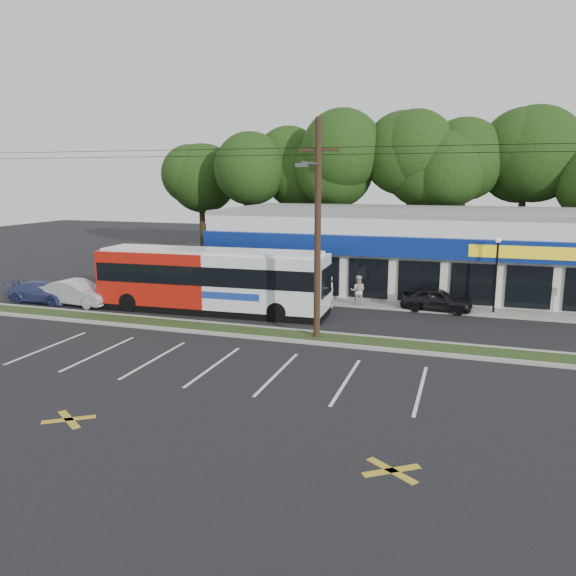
% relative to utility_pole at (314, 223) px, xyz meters
% --- Properties ---
extents(ground, '(120.00, 120.00, 0.00)m').
position_rel_utility_pole_xyz_m(ground, '(-2.83, -0.93, -5.41)').
color(ground, black).
rests_on(ground, ground).
extents(grass_strip, '(40.00, 1.60, 0.12)m').
position_rel_utility_pole_xyz_m(grass_strip, '(-2.83, 0.07, -5.35)').
color(grass_strip, '#243314').
rests_on(grass_strip, ground).
extents(curb_south, '(40.00, 0.25, 0.14)m').
position_rel_utility_pole_xyz_m(curb_south, '(-2.83, -0.78, -5.34)').
color(curb_south, '#9E9E93').
rests_on(curb_south, ground).
extents(curb_north, '(40.00, 0.25, 0.14)m').
position_rel_utility_pole_xyz_m(curb_north, '(-2.83, 0.92, -5.34)').
color(curb_north, '#9E9E93').
rests_on(curb_north, ground).
extents(sidewalk, '(32.00, 2.20, 0.10)m').
position_rel_utility_pole_xyz_m(sidewalk, '(2.17, 8.07, -5.36)').
color(sidewalk, '#9E9E93').
rests_on(sidewalk, ground).
extents(strip_mall, '(25.00, 12.55, 5.30)m').
position_rel_utility_pole_xyz_m(strip_mall, '(2.67, 14.99, -2.76)').
color(strip_mall, silver).
rests_on(strip_mall, ground).
extents(utility_pole, '(50.00, 2.77, 10.00)m').
position_rel_utility_pole_xyz_m(utility_pole, '(0.00, 0.00, 0.00)').
color(utility_pole, black).
rests_on(utility_pole, ground).
extents(lamp_post, '(0.30, 0.30, 4.25)m').
position_rel_utility_pole_xyz_m(lamp_post, '(8.17, 7.87, -2.74)').
color(lamp_post, black).
rests_on(lamp_post, ground).
extents(tree_line, '(46.76, 6.76, 11.83)m').
position_rel_utility_pole_xyz_m(tree_line, '(1.17, 25.07, 3.00)').
color(tree_line, black).
rests_on(tree_line, ground).
extents(metrobus, '(13.18, 3.30, 3.51)m').
position_rel_utility_pole_xyz_m(metrobus, '(-6.86, 3.57, -3.55)').
color(metrobus, '#B4180D').
rests_on(metrobus, ground).
extents(car_dark, '(4.00, 1.83, 1.33)m').
position_rel_utility_pole_xyz_m(car_dark, '(5.12, 7.57, -4.75)').
color(car_dark, black).
rests_on(car_dark, ground).
extents(car_silver, '(4.63, 1.92, 1.49)m').
position_rel_utility_pole_xyz_m(car_silver, '(-15.14, 2.57, -4.67)').
color(car_silver, '#B7BCC0').
rests_on(car_silver, ground).
extents(car_blue, '(4.28, 1.76, 1.24)m').
position_rel_utility_pole_xyz_m(car_blue, '(-17.68, 2.57, -4.79)').
color(car_blue, navy).
rests_on(car_blue, ground).
extents(pedestrian_a, '(0.81, 0.81, 1.90)m').
position_rel_utility_pole_xyz_m(pedestrian_a, '(-0.83, 6.35, -4.46)').
color(pedestrian_a, silver).
rests_on(pedestrian_a, ground).
extents(pedestrian_b, '(0.98, 0.81, 1.83)m').
position_rel_utility_pole_xyz_m(pedestrian_b, '(0.66, 7.41, -4.50)').
color(pedestrian_b, beige).
rests_on(pedestrian_b, ground).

